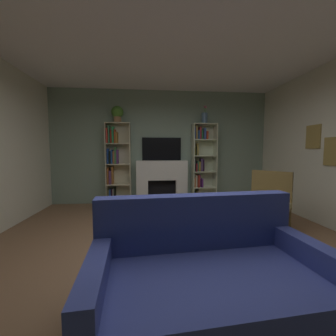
% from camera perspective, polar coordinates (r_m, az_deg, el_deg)
% --- Properties ---
extents(ground_plane, '(6.80, 6.80, 0.00)m').
position_cam_1_polar(ground_plane, '(2.89, 2.35, -22.40)').
color(ground_plane, '#835F44').
extents(wall_back_accent, '(5.52, 0.06, 2.81)m').
position_cam_1_polar(wall_back_accent, '(5.42, -1.78, 5.60)').
color(wall_back_accent, gray).
rests_on(wall_back_accent, ground_plane).
extents(ceiling, '(5.52, 5.78, 0.06)m').
position_cam_1_polar(ceiling, '(2.99, 2.57, 35.30)').
color(ceiling, white).
rests_on(ceiling, wall_back_accent).
extents(fireplace, '(1.36, 0.55, 1.07)m').
position_cam_1_polar(fireplace, '(5.32, -1.64, -3.39)').
color(fireplace, white).
rests_on(fireplace, ground_plane).
extents(tv, '(0.97, 0.06, 0.57)m').
position_cam_1_polar(tv, '(5.36, -1.73, 5.10)').
color(tv, black).
rests_on(tv, fireplace).
extents(bookshelf_left, '(0.59, 0.28, 1.98)m').
position_cam_1_polar(bookshelf_left, '(5.34, -13.88, 1.22)').
color(bookshelf_left, beige).
rests_on(bookshelf_left, ground_plane).
extents(bookshelf_right, '(0.59, 0.33, 1.98)m').
position_cam_1_polar(bookshelf_right, '(5.44, 8.89, 1.46)').
color(bookshelf_right, beige).
rests_on(bookshelf_right, ground_plane).
extents(potted_plant, '(0.28, 0.28, 0.39)m').
position_cam_1_polar(potted_plant, '(5.35, -13.43, 14.11)').
color(potted_plant, '#A5744C').
rests_on(potted_plant, bookshelf_left).
extents(vase_with_flowers, '(0.14, 0.14, 0.45)m').
position_cam_1_polar(vase_with_flowers, '(5.48, 9.78, 13.15)').
color(vase_with_flowers, slate).
rests_on(vase_with_flowers, bookshelf_right).
extents(couch, '(1.82, 1.07, 0.92)m').
position_cam_1_polar(couch, '(1.87, 10.90, -28.56)').
color(couch, '#364291').
rests_on(couch, ground_plane).
extents(armchair, '(0.91, 0.91, 0.97)m').
position_cam_1_polar(armchair, '(3.87, 24.88, -8.10)').
color(armchair, brown).
rests_on(armchair, ground_plane).
extents(coffee_table, '(0.77, 0.53, 0.39)m').
position_cam_1_polar(coffee_table, '(2.49, 5.87, -18.49)').
color(coffee_table, '#906655').
rests_on(coffee_table, ground_plane).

